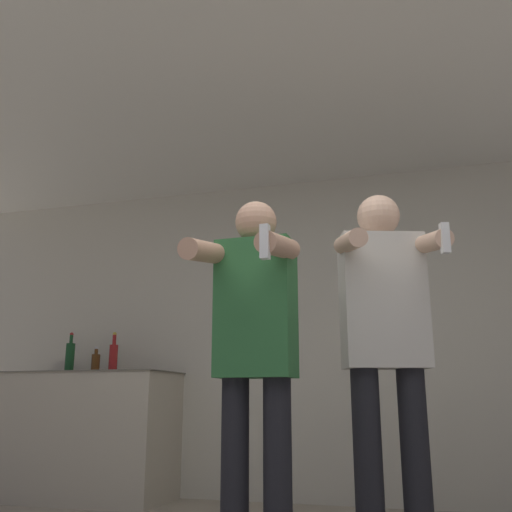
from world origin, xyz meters
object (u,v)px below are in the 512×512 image
object	(u,v)px
bottle_green_wine	(96,362)
person_woman_foreground	(255,343)
bottle_amber_bourbon	(70,357)
bottle_short_whiskey	(113,356)
person_man_side	(386,337)

from	to	relation	value
bottle_green_wine	person_woman_foreground	size ratio (longest dim) A/B	0.13
bottle_amber_bourbon	person_woman_foreground	bearing A→B (deg)	-39.40
bottle_short_whiskey	person_woman_foreground	size ratio (longest dim) A/B	0.19
bottle_green_wine	person_man_side	xyz separation A→B (m)	(2.41, -1.33, -0.01)
bottle_amber_bourbon	person_woman_foreground	distance (m)	2.71
bottle_green_wine	person_woman_foreground	xyz separation A→B (m)	(1.85, -1.72, -0.06)
bottle_green_wine	bottle_amber_bourbon	bearing A→B (deg)	180.00
person_man_side	bottle_green_wine	bearing A→B (deg)	151.16
person_man_side	bottle_amber_bourbon	bearing A→B (deg)	153.44
bottle_green_wine	bottle_short_whiskey	bearing A→B (deg)	0.00
bottle_short_whiskey	bottle_green_wine	xyz separation A→B (m)	(-0.16, -0.00, -0.04)
bottle_short_whiskey	person_man_side	world-z (taller)	person_man_side
person_woman_foreground	person_man_side	distance (m)	0.69
bottle_short_whiskey	bottle_green_wine	distance (m)	0.17
bottle_amber_bourbon	person_man_side	bearing A→B (deg)	-26.56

